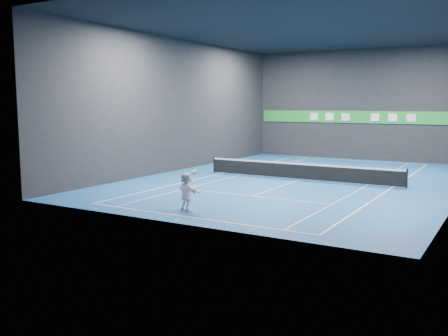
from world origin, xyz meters
The scene contains 19 objects.
ground centered at (0.00, 0.00, 0.00)m, with size 26.00×26.00×0.00m, color #194C8C.
ceiling centered at (0.00, 0.00, 9.00)m, with size 26.00×26.00×0.00m, color black.
wall_back centered at (0.00, 13.00, 4.50)m, with size 18.00×0.10×9.00m, color black.
wall_front centered at (0.00, -13.00, 4.50)m, with size 18.00×0.10×9.00m, color black.
wall_left centered at (-9.00, 0.00, 4.50)m, with size 0.10×26.00×9.00m, color black.
baseline_near centered at (0.00, -11.89, 0.00)m, with size 10.98×0.08×0.01m, color white.
baseline_far centered at (0.00, 11.89, 0.00)m, with size 10.98×0.08×0.01m, color white.
sideline_doubles_left centered at (-5.49, 0.00, 0.00)m, with size 0.08×23.78×0.01m, color white.
sideline_doubles_right centered at (5.49, 0.00, 0.00)m, with size 0.08×23.78×0.01m, color white.
sideline_singles_left centered at (-4.11, 0.00, 0.00)m, with size 0.06×23.78×0.01m, color white.
sideline_singles_right centered at (4.11, 0.00, 0.00)m, with size 0.06×23.78×0.01m, color white.
service_line_near centered at (0.00, -6.40, 0.00)m, with size 8.23×0.06×0.01m, color white.
service_line_far centered at (0.00, 6.40, 0.00)m, with size 8.23×0.06×0.01m, color white.
center_service_line centered at (0.00, 0.00, 0.00)m, with size 0.06×12.80×0.01m, color white.
player centered at (-0.90, -10.88, 0.83)m, with size 1.54×0.49×1.66m, color white.
tennis_ball centered at (-1.23, -10.72, 2.45)m, with size 0.07×0.07×0.07m, color #B2D623.
tennis_net centered at (0.00, 0.00, 0.54)m, with size 12.50×0.10×1.07m.
sponsor_banner centered at (0.00, 12.93, 3.50)m, with size 17.64×0.11×1.00m.
tennis_racket centered at (-0.52, -10.83, 1.64)m, with size 0.39×0.35×0.65m.
Camera 1 is at (11.26, -28.32, 4.59)m, focal length 40.00 mm.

